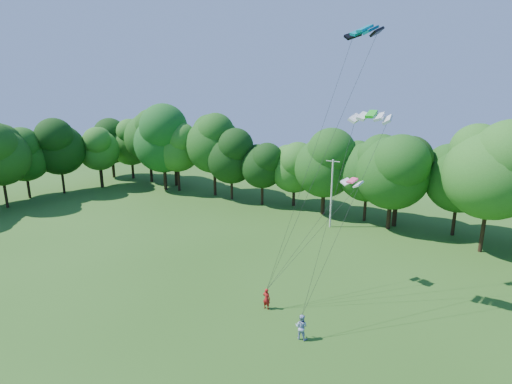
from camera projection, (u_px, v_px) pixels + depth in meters
The scene contains 8 objects.
utility_pole at pixel (331, 193), 47.28m from camera, with size 1.66×0.21×8.27m.
kite_flyer_left at pixel (267, 299), 30.10m from camera, with size 0.61×0.40×1.68m, color #AD1616.
kite_flyer_right at pixel (301, 327), 26.45m from camera, with size 0.87×0.67×1.78m, color #9AABD6.
kite_teal at pixel (365, 29), 28.30m from camera, with size 3.04×2.25×0.63m.
kite_green at pixel (371, 114), 27.50m from camera, with size 2.83×1.35×0.53m.
kite_pink at pixel (352, 180), 32.32m from camera, with size 1.94×1.34×0.37m.
tree_back_west at pixel (163, 134), 64.11m from camera, with size 10.19×10.19×14.82m.
tree_back_center at pixel (399, 166), 46.87m from camera, with size 8.21×8.21×11.94m.
Camera 1 is at (17.20, -11.34, 16.16)m, focal length 28.00 mm.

